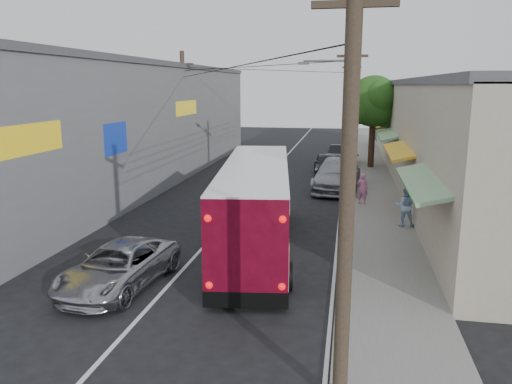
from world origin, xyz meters
TOP-DOWN VIEW (x-y plane):
  - ground at (0.00, 0.00)m, footprint 120.00×120.00m
  - sidewalk at (6.50, 20.00)m, footprint 3.00×80.00m
  - building_right at (10.99, 22.00)m, footprint 7.09×40.00m
  - building_left at (-8.50, 18.00)m, footprint 7.20×36.00m
  - utility_poles at (3.13, 20.33)m, footprint 11.80×45.28m
  - street_tree at (6.87, 26.02)m, footprint 4.40×4.00m
  - coach_bus at (1.94, 6.80)m, footprint 3.72×11.16m
  - jeepney at (-1.40, 2.43)m, footprint 2.62×4.83m
  - parked_suv at (4.60, 18.00)m, footprint 2.86×6.22m
  - parked_car_mid at (3.80, 22.83)m, footprint 2.05×4.33m
  - parked_car_far at (4.60, 27.02)m, footprint 2.06×4.68m
  - pedestrian_near at (5.95, 14.22)m, footprint 0.64×0.50m
  - pedestrian_far at (7.60, 10.40)m, footprint 0.85×0.67m

SIDE VIEW (x-z plane):
  - ground at x=0.00m, z-range 0.00..0.00m
  - sidewalk at x=6.50m, z-range 0.00..0.12m
  - jeepney at x=-1.40m, z-range 0.00..1.29m
  - parked_car_mid at x=3.80m, z-range 0.00..1.43m
  - parked_car_far at x=4.60m, z-range 0.00..1.49m
  - parked_suv at x=4.60m, z-range 0.00..1.76m
  - pedestrian_near at x=5.95m, z-range 0.12..1.65m
  - pedestrian_far at x=7.60m, z-range 0.12..1.87m
  - coach_bus at x=1.94m, z-range 0.06..3.22m
  - building_right at x=10.99m, z-range 0.03..6.28m
  - building_left at x=-8.50m, z-range 0.03..7.28m
  - utility_poles at x=3.13m, z-range 0.13..8.13m
  - street_tree at x=6.87m, z-range 1.37..7.97m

